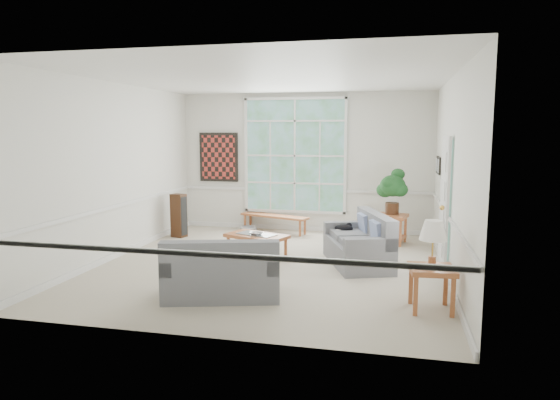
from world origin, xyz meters
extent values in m
cube|color=#BAAE98|center=(0.00, 0.00, -0.01)|extent=(5.50, 6.00, 0.01)
cube|color=white|center=(0.00, 0.00, 3.00)|extent=(5.50, 6.00, 0.02)
cube|color=silver|center=(0.00, 3.00, 1.50)|extent=(5.50, 0.02, 3.00)
cube|color=silver|center=(0.00, -3.00, 1.50)|extent=(5.50, 0.02, 3.00)
cube|color=silver|center=(-2.75, 0.00, 1.50)|extent=(0.02, 6.00, 3.00)
cube|color=silver|center=(2.75, 0.00, 1.50)|extent=(0.02, 6.00, 3.00)
cube|color=white|center=(-0.20, 2.96, 1.65)|extent=(2.30, 0.08, 2.40)
cube|color=white|center=(2.71, 0.60, 1.05)|extent=(0.08, 0.90, 2.10)
cube|color=white|center=(2.71, -0.03, 1.15)|extent=(0.08, 0.26, 1.90)
cube|color=maroon|center=(-1.95, 2.95, 1.60)|extent=(0.90, 0.06, 1.10)
cube|color=black|center=(2.71, 1.75, 1.55)|extent=(0.04, 0.26, 0.32)
cube|color=black|center=(2.71, 2.15, 1.55)|extent=(0.04, 0.26, 0.32)
cube|color=slate|center=(1.37, 0.34, 0.42)|extent=(1.29, 1.75, 0.85)
cube|color=slate|center=(-0.26, -1.69, 0.40)|extent=(1.65, 1.15, 0.81)
cube|color=#AC5D33|center=(-0.38, 0.48, 0.20)|extent=(1.19, 0.92, 0.39)
imported|color=#99999E|center=(-0.37, 0.40, 0.43)|extent=(0.34, 0.34, 0.07)
cube|color=#AC5D33|center=(-0.59, 2.65, 0.18)|extent=(1.60, 0.80, 0.37)
cube|color=#AC5D33|center=(1.90, 2.07, 0.29)|extent=(0.68, 0.68, 0.57)
cube|color=#AC5D33|center=(2.40, -1.61, 0.27)|extent=(0.58, 0.58, 0.54)
cylinder|color=gray|center=(-1.15, 2.57, 0.06)|extent=(0.48, 0.48, 0.11)
cube|color=#3B2011|center=(-2.40, 1.72, 0.45)|extent=(0.33, 0.29, 0.90)
ellipsoid|color=black|center=(1.10, 0.83, 0.51)|extent=(0.39, 0.38, 0.15)
camera|label=1|loc=(1.91, -7.73, 2.15)|focal=32.00mm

